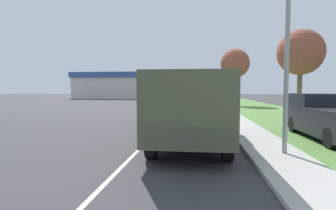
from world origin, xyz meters
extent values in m
plane|color=#38383A|center=(0.00, 40.00, 0.00)|extent=(180.00, 180.00, 0.00)
cube|color=silver|center=(0.00, 40.00, 0.00)|extent=(0.12, 120.00, 0.00)
cube|color=#ADAAA3|center=(4.50, 40.00, 0.06)|extent=(1.80, 120.00, 0.12)
cube|color=#56843D|center=(8.90, 40.00, 0.01)|extent=(7.00, 120.00, 0.02)
cube|color=#474C38|center=(1.79, 15.33, 1.67)|extent=(2.55, 2.05, 2.23)
cube|color=#4C5138|center=(1.79, 11.66, 1.58)|extent=(2.55, 5.28, 2.05)
cube|color=#474C38|center=(1.79, 9.07, 0.91)|extent=(2.42, 0.10, 0.60)
cube|color=red|center=(0.83, 9.05, 1.11)|extent=(0.12, 0.06, 0.12)
cube|color=red|center=(2.74, 9.05, 1.11)|extent=(0.12, 0.06, 0.12)
cylinder|color=black|center=(0.66, 15.22, 0.53)|extent=(0.30, 1.06, 1.06)
cylinder|color=black|center=(2.91, 15.22, 0.53)|extent=(0.30, 1.06, 1.06)
cylinder|color=black|center=(0.66, 10.34, 0.53)|extent=(0.30, 1.06, 1.06)
cylinder|color=black|center=(2.91, 10.34, 0.53)|extent=(0.30, 1.06, 1.06)
cylinder|color=black|center=(0.66, 11.93, 0.53)|extent=(0.30, 1.06, 1.06)
cylinder|color=black|center=(2.91, 11.93, 0.53)|extent=(0.30, 1.06, 1.06)
cube|color=black|center=(1.45, 24.28, 0.57)|extent=(1.77, 4.48, 0.78)
cube|color=black|center=(1.45, 24.37, 1.34)|extent=(1.56, 2.02, 0.78)
cylinder|color=black|center=(0.67, 25.72, 0.32)|extent=(0.20, 0.64, 0.64)
cylinder|color=black|center=(2.24, 25.72, 0.32)|extent=(0.20, 0.64, 0.64)
cylinder|color=black|center=(0.67, 22.85, 0.32)|extent=(0.20, 0.64, 0.64)
cylinder|color=black|center=(2.24, 22.85, 0.32)|extent=(0.20, 0.64, 0.64)
cube|color=silver|center=(2.10, 38.46, 0.53)|extent=(1.87, 4.85, 0.70)
cube|color=black|center=(2.10, 38.56, 1.24)|extent=(1.64, 2.18, 0.72)
cylinder|color=black|center=(1.27, 40.01, 0.32)|extent=(0.20, 0.64, 0.64)
cylinder|color=black|center=(2.94, 40.01, 0.32)|extent=(0.20, 0.64, 0.64)
cylinder|color=black|center=(1.27, 36.91, 0.32)|extent=(0.20, 0.64, 0.64)
cylinder|color=black|center=(2.94, 36.91, 0.32)|extent=(0.20, 0.64, 0.64)
cube|color=black|center=(1.79, 54.60, 0.50)|extent=(1.80, 4.65, 0.64)
cube|color=black|center=(1.79, 54.69, 1.15)|extent=(1.59, 2.09, 0.67)
cylinder|color=black|center=(0.99, 56.09, 0.32)|extent=(0.20, 0.64, 0.64)
cylinder|color=black|center=(2.59, 56.09, 0.32)|extent=(0.20, 0.64, 0.64)
cylinder|color=black|center=(0.99, 53.11, 0.32)|extent=(0.20, 0.64, 0.64)
cylinder|color=black|center=(2.59, 53.11, 0.32)|extent=(0.20, 0.64, 0.64)
cube|color=black|center=(2.10, 68.26, 0.48)|extent=(1.75, 4.46, 0.61)
cube|color=black|center=(2.10, 68.35, 1.10)|extent=(1.54, 2.01, 0.64)
cylinder|color=black|center=(1.33, 69.68, 0.32)|extent=(0.20, 0.64, 0.64)
cylinder|color=black|center=(2.88, 69.68, 0.32)|extent=(0.20, 0.64, 0.64)
cylinder|color=black|center=(1.33, 66.83, 0.32)|extent=(0.20, 0.64, 0.64)
cylinder|color=black|center=(2.88, 66.83, 0.32)|extent=(0.20, 0.64, 0.64)
cube|color=black|center=(7.59, 14.12, 0.73)|extent=(2.02, 5.50, 0.97)
cube|color=black|center=(7.59, 15.72, 1.57)|extent=(1.86, 2.31, 0.70)
cylinder|color=black|center=(6.70, 15.94, 0.40)|extent=(0.24, 0.76, 0.76)
cylinder|color=black|center=(8.48, 15.94, 0.40)|extent=(0.24, 0.76, 0.76)
cylinder|color=black|center=(6.70, 12.31, 0.40)|extent=(0.24, 0.76, 0.76)
cylinder|color=gray|center=(4.75, 11.04, 4.22)|extent=(0.14, 0.14, 8.20)
cylinder|color=brown|center=(9.61, 23.29, 1.99)|extent=(0.35, 0.35, 3.94)
sphere|color=brown|center=(9.61, 23.29, 4.89)|extent=(3.38, 3.38, 3.38)
cylinder|color=brown|center=(6.90, 38.58, 2.29)|extent=(0.35, 0.35, 4.54)
sphere|color=brown|center=(6.90, 38.58, 5.61)|extent=(3.85, 3.85, 3.85)
cube|color=beige|center=(-18.30, 65.86, 2.44)|extent=(17.25, 12.97, 4.89)
cube|color=#385693|center=(-18.30, 65.86, 5.50)|extent=(17.94, 13.49, 1.22)
camera|label=1|loc=(2.06, 2.58, 2.10)|focal=28.00mm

